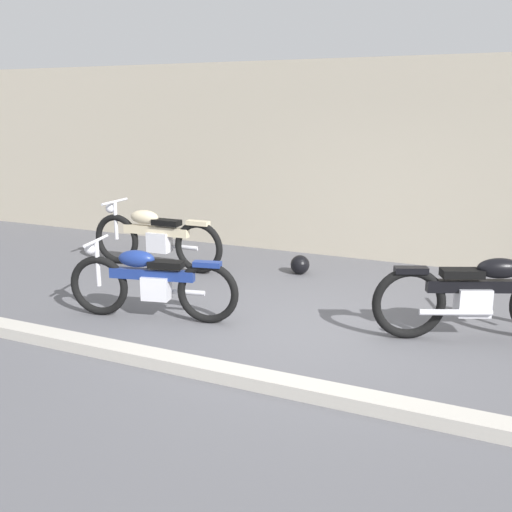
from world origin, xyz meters
The scene contains 7 objects.
ground_plane centered at (0.00, 0.00, 0.00)m, with size 40.00×40.00×0.00m, color #56565B.
building_wall centered at (0.00, 3.60, 1.57)m, with size 18.00×0.30×3.14m, color #B2A893.
curb_strip centered at (0.00, -1.40, 0.06)m, with size 18.00×0.24×0.12m, color #B7B2A8.
helmet centered at (-0.89, 2.19, 0.14)m, with size 0.28×0.28×0.28m, color black.
motorcycle_cream centered at (-3.01, 1.59, 0.48)m, with size 2.24×0.63×1.00m.
motorcycle_black centered at (1.72, 0.60, 0.48)m, with size 2.08×1.08×1.00m.
motorcycle_blue centered at (-1.78, -0.33, 0.44)m, with size 2.02×0.71×0.92m.
Camera 1 is at (2.06, -5.80, 2.41)m, focal length 41.71 mm.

